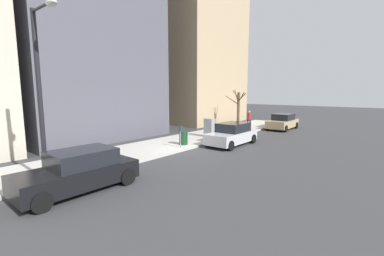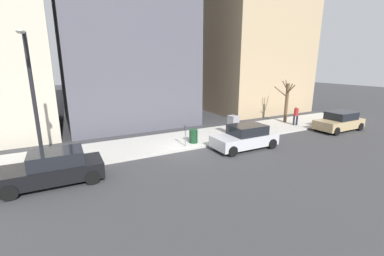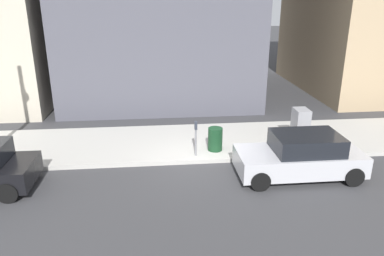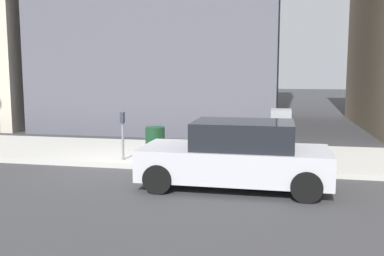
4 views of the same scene
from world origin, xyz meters
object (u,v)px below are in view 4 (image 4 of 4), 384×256
parked_car_silver (237,156)px  utility_box (281,136)px  trash_bin (155,142)px  parking_meter (123,131)px

parked_car_silver → utility_box: bearing=-20.3°
parked_car_silver → trash_bin: 3.37m
parked_car_silver → trash_bin: bearing=49.8°
utility_box → parked_car_silver: bearing=159.5°
parking_meter → utility_box: bearing=-78.9°
parked_car_silver → utility_box: size_ratio=2.94×
utility_box → trash_bin: bearing=96.5°
parked_car_silver → parking_meter: (1.73, 3.37, 0.24)m
parked_car_silver → utility_box: (2.58, -0.97, 0.11)m
utility_box → parking_meter: bearing=101.1°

